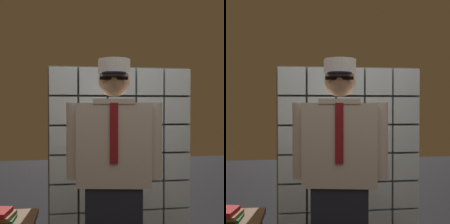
% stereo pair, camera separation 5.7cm
% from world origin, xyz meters
% --- Properties ---
extents(glass_block_wall, '(1.53, 0.10, 1.83)m').
position_xyz_m(glass_block_wall, '(0.00, 1.45, 0.90)').
color(glass_block_wall, silver).
rests_on(glass_block_wall, ground).
extents(standing_person, '(0.69, 0.33, 1.73)m').
position_xyz_m(standing_person, '(-0.22, 0.48, 0.90)').
color(standing_person, '#1E2333').
rests_on(standing_person, ground).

